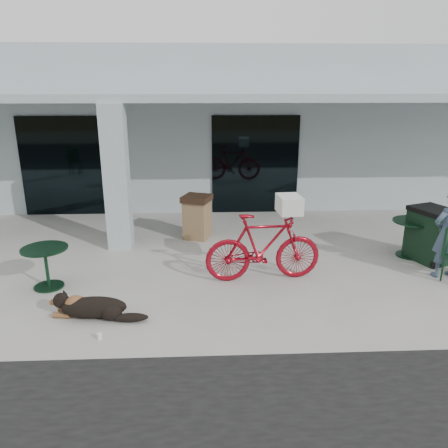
{
  "coord_description": "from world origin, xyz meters",
  "views": [
    {
      "loc": [
        0.38,
        -7.03,
        3.46
      ],
      "look_at": [
        0.74,
        0.71,
        1.0
      ],
      "focal_mm": 35.0,
      "sensor_mm": 36.0,
      "label": 1
    }
  ],
  "objects_px": {
    "bicycle": "(263,247)",
    "cafe_table_near": "(47,268)",
    "dog": "(94,306)",
    "trash_receptacle": "(197,217)",
    "cafe_table_far": "(411,238)",
    "person": "(448,234)",
    "wheeled_bin": "(431,235)"
  },
  "relations": [
    {
      "from": "dog",
      "to": "person",
      "type": "bearing_deg",
      "value": 20.36
    },
    {
      "from": "cafe_table_far",
      "to": "dog",
      "type": "bearing_deg",
      "value": -159.17
    },
    {
      "from": "bicycle",
      "to": "trash_receptacle",
      "type": "xyz_separation_m",
      "value": [
        -1.24,
        2.4,
        -0.12
      ]
    },
    {
      "from": "cafe_table_far",
      "to": "bicycle",
      "type": "bearing_deg",
      "value": -162.49
    },
    {
      "from": "trash_receptacle",
      "to": "person",
      "type": "bearing_deg",
      "value": -27.19
    },
    {
      "from": "cafe_table_near",
      "to": "person",
      "type": "xyz_separation_m",
      "value": [
        7.31,
        0.15,
        0.46
      ]
    },
    {
      "from": "cafe_table_near",
      "to": "bicycle",
      "type": "bearing_deg",
      "value": 2.26
    },
    {
      "from": "dog",
      "to": "cafe_table_near",
      "type": "height_order",
      "value": "cafe_table_near"
    },
    {
      "from": "cafe_table_near",
      "to": "person",
      "type": "bearing_deg",
      "value": 1.2
    },
    {
      "from": "trash_receptacle",
      "to": "cafe_table_near",
      "type": "bearing_deg",
      "value": -135.9
    },
    {
      "from": "cafe_table_far",
      "to": "wheeled_bin",
      "type": "relative_size",
      "value": 0.76
    },
    {
      "from": "person",
      "to": "cafe_table_far",
      "type": "bearing_deg",
      "value": -91.03
    },
    {
      "from": "cafe_table_near",
      "to": "trash_receptacle",
      "type": "height_order",
      "value": "trash_receptacle"
    },
    {
      "from": "cafe_table_near",
      "to": "cafe_table_far",
      "type": "height_order",
      "value": "cafe_table_far"
    },
    {
      "from": "cafe_table_near",
      "to": "wheeled_bin",
      "type": "distance_m",
      "value": 7.51
    },
    {
      "from": "bicycle",
      "to": "wheeled_bin",
      "type": "distance_m",
      "value": 3.66
    },
    {
      "from": "bicycle",
      "to": "trash_receptacle",
      "type": "distance_m",
      "value": 2.71
    },
    {
      "from": "person",
      "to": "wheeled_bin",
      "type": "bearing_deg",
      "value": -109.3
    },
    {
      "from": "wheeled_bin",
      "to": "cafe_table_near",
      "type": "bearing_deg",
      "value": 166.69
    },
    {
      "from": "person",
      "to": "trash_receptacle",
      "type": "height_order",
      "value": "person"
    },
    {
      "from": "bicycle",
      "to": "wheeled_bin",
      "type": "bearing_deg",
      "value": -81.93
    },
    {
      "from": "dog",
      "to": "person",
      "type": "distance_m",
      "value": 6.39
    },
    {
      "from": "dog",
      "to": "trash_receptacle",
      "type": "relative_size",
      "value": 1.13
    },
    {
      "from": "bicycle",
      "to": "cafe_table_near",
      "type": "relative_size",
      "value": 2.65
    },
    {
      "from": "cafe_table_near",
      "to": "person",
      "type": "height_order",
      "value": "person"
    },
    {
      "from": "cafe_table_far",
      "to": "trash_receptacle",
      "type": "height_order",
      "value": "trash_receptacle"
    },
    {
      "from": "cafe_table_far",
      "to": "wheeled_bin",
      "type": "bearing_deg",
      "value": -38.6
    },
    {
      "from": "cafe_table_far",
      "to": "trash_receptacle",
      "type": "relative_size",
      "value": 0.81
    },
    {
      "from": "dog",
      "to": "trash_receptacle",
      "type": "height_order",
      "value": "trash_receptacle"
    },
    {
      "from": "bicycle",
      "to": "person",
      "type": "relative_size",
      "value": 1.27
    },
    {
      "from": "cafe_table_near",
      "to": "trash_receptacle",
      "type": "bearing_deg",
      "value": 44.1
    },
    {
      "from": "person",
      "to": "trash_receptacle",
      "type": "bearing_deg",
      "value": -36.73
    }
  ]
}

